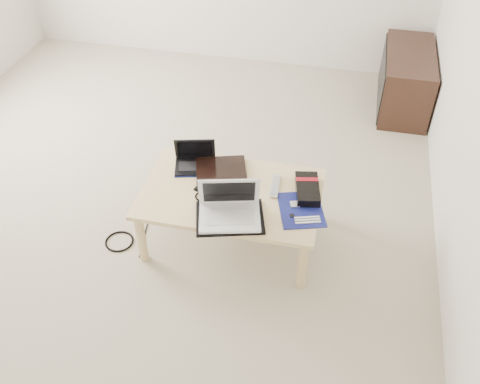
% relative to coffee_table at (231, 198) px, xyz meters
% --- Properties ---
extents(ground, '(4.00, 4.00, 0.00)m').
position_rel_coffee_table_xyz_m(ground, '(-0.68, 0.48, -0.35)').
color(ground, '#B3AA91').
rests_on(ground, ground).
extents(coffee_table, '(1.10, 0.70, 0.40)m').
position_rel_coffee_table_xyz_m(coffee_table, '(0.00, 0.00, 0.00)').
color(coffee_table, '#D6B581').
rests_on(coffee_table, ground).
extents(media_cabinet, '(0.41, 0.90, 0.50)m').
position_rel_coffee_table_xyz_m(media_cabinet, '(1.09, 1.93, -0.10)').
color(media_cabinet, '#362016').
rests_on(media_cabinet, ground).
extents(book, '(0.38, 0.34, 0.03)m').
position_rel_coffee_table_xyz_m(book, '(-0.10, 0.17, 0.06)').
color(book, black).
rests_on(book, coffee_table).
extents(netbook, '(0.30, 0.25, 0.19)m').
position_rel_coffee_table_xyz_m(netbook, '(-0.28, 0.20, 0.09)').
color(netbook, black).
rests_on(netbook, coffee_table).
extents(tablet, '(0.28, 0.25, 0.01)m').
position_rel_coffee_table_xyz_m(tablet, '(-0.09, 0.01, 0.05)').
color(tablet, black).
rests_on(tablet, coffee_table).
extents(remote, '(0.06, 0.22, 0.02)m').
position_rel_coffee_table_xyz_m(remote, '(0.26, 0.10, 0.06)').
color(remote, '#B3B2B7').
rests_on(remote, coffee_table).
extents(neoprene_sleeve, '(0.45, 0.38, 0.02)m').
position_rel_coffee_table_xyz_m(neoprene_sleeve, '(0.05, -0.23, 0.06)').
color(neoprene_sleeve, black).
rests_on(neoprene_sleeve, coffee_table).
extents(white_laptop, '(0.40, 0.33, 0.25)m').
position_rel_coffee_table_xyz_m(white_laptop, '(0.04, -0.22, 0.12)').
color(white_laptop, white).
rests_on(white_laptop, neoprene_sleeve).
extents(motherboard, '(0.34, 0.38, 0.01)m').
position_rel_coffee_table_xyz_m(motherboard, '(0.44, -0.07, 0.05)').
color(motherboard, '#0D1158').
rests_on(motherboard, coffee_table).
extents(gpu_box, '(0.19, 0.30, 0.06)m').
position_rel_coffee_table_xyz_m(gpu_box, '(0.46, 0.09, 0.08)').
color(gpu_box, black).
rests_on(gpu_box, coffee_table).
extents(cable_coil, '(0.10, 0.10, 0.01)m').
position_rel_coffee_table_xyz_m(cable_coil, '(-0.16, -0.08, 0.05)').
color(cable_coil, black).
rests_on(cable_coil, coffee_table).
extents(floor_cable_coil, '(0.23, 0.23, 0.01)m').
position_rel_coffee_table_xyz_m(floor_cable_coil, '(-0.71, -0.20, -0.34)').
color(floor_cable_coil, black).
rests_on(floor_cable_coil, ground).
extents(floor_cable_trail, '(0.08, 0.38, 0.01)m').
position_rel_coffee_table_xyz_m(floor_cable_trail, '(-0.57, -0.12, -0.35)').
color(floor_cable_trail, black).
rests_on(floor_cable_trail, ground).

